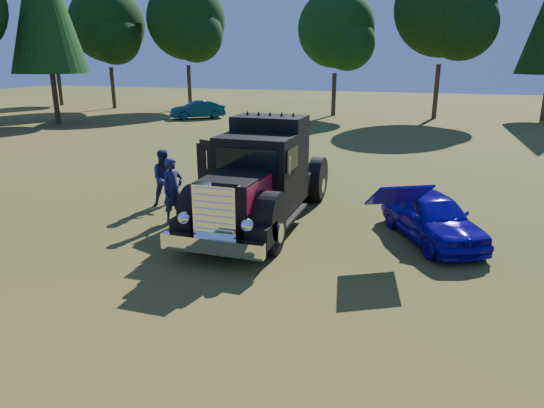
{
  "coord_description": "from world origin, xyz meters",
  "views": [
    {
      "loc": [
        3.81,
        -10.91,
        4.61
      ],
      "look_at": [
        0.17,
        0.25,
        1.06
      ],
      "focal_mm": 32.0,
      "sensor_mm": 36.0,
      "label": 1
    }
  ],
  "objects_px": {
    "diamond_t_truck": "(260,180)",
    "distant_teal_car": "(198,110)",
    "spectator_near": "(173,190)",
    "spectator_far": "(165,178)",
    "hotrod_coupe": "(432,216)"
  },
  "relations": [
    {
      "from": "hotrod_coupe",
      "to": "spectator_near",
      "type": "height_order",
      "value": "spectator_near"
    },
    {
      "from": "spectator_near",
      "to": "spectator_far",
      "type": "xyz_separation_m",
      "value": [
        -1.01,
        1.32,
        -0.02
      ]
    },
    {
      "from": "spectator_near",
      "to": "spectator_far",
      "type": "height_order",
      "value": "spectator_near"
    },
    {
      "from": "diamond_t_truck",
      "to": "spectator_near",
      "type": "distance_m",
      "value": 2.56
    },
    {
      "from": "spectator_far",
      "to": "distant_teal_car",
      "type": "xyz_separation_m",
      "value": [
        -9.66,
        21.69,
        -0.23
      ]
    },
    {
      "from": "diamond_t_truck",
      "to": "spectator_near",
      "type": "height_order",
      "value": "diamond_t_truck"
    },
    {
      "from": "spectator_near",
      "to": "hotrod_coupe",
      "type": "bearing_deg",
      "value": -59.07
    },
    {
      "from": "diamond_t_truck",
      "to": "hotrod_coupe",
      "type": "xyz_separation_m",
      "value": [
        4.7,
        0.11,
        -0.63
      ]
    },
    {
      "from": "hotrod_coupe",
      "to": "distant_teal_car",
      "type": "height_order",
      "value": "hotrod_coupe"
    },
    {
      "from": "distant_teal_car",
      "to": "spectator_near",
      "type": "bearing_deg",
      "value": -13.77
    },
    {
      "from": "hotrod_coupe",
      "to": "spectator_near",
      "type": "xyz_separation_m",
      "value": [
        -7.16,
        -0.75,
        0.29
      ]
    },
    {
      "from": "spectator_near",
      "to": "distant_teal_car",
      "type": "xyz_separation_m",
      "value": [
        -10.67,
        23.01,
        -0.25
      ]
    },
    {
      "from": "spectator_near",
      "to": "spectator_far",
      "type": "bearing_deg",
      "value": 62.33
    },
    {
      "from": "distant_teal_car",
      "to": "hotrod_coupe",
      "type": "bearing_deg",
      "value": 0.05
    },
    {
      "from": "diamond_t_truck",
      "to": "distant_teal_car",
      "type": "height_order",
      "value": "diamond_t_truck"
    }
  ]
}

